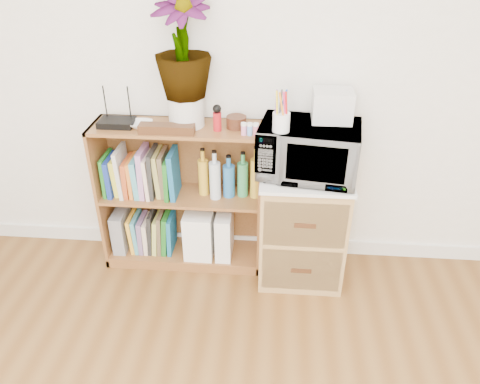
# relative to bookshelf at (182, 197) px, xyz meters

# --- Properties ---
(skirting_board) EXTENTS (4.00, 0.02, 0.10)m
(skirting_board) POSITION_rel_bookshelf_xyz_m (0.35, 0.14, -0.42)
(skirting_board) COLOR white
(skirting_board) RESTS_ON ground
(bookshelf) EXTENTS (1.00, 0.30, 0.95)m
(bookshelf) POSITION_rel_bookshelf_xyz_m (0.00, 0.00, 0.00)
(bookshelf) COLOR brown
(bookshelf) RESTS_ON ground
(wicker_unit) EXTENTS (0.50, 0.45, 0.70)m
(wicker_unit) POSITION_rel_bookshelf_xyz_m (0.75, -0.08, -0.12)
(wicker_unit) COLOR #9E7542
(wicker_unit) RESTS_ON ground
(microwave) EXTENTS (0.58, 0.44, 0.30)m
(microwave) POSITION_rel_bookshelf_xyz_m (0.75, -0.08, 0.39)
(microwave) COLOR silver
(microwave) RESTS_ON wicker_unit
(pen_cup) EXTENTS (0.09, 0.09, 0.10)m
(pen_cup) POSITION_rel_bookshelf_xyz_m (0.59, -0.18, 0.59)
(pen_cup) COLOR white
(pen_cup) RESTS_ON microwave
(small_appliance) EXTENTS (0.21, 0.18, 0.17)m
(small_appliance) POSITION_rel_bookshelf_xyz_m (0.86, -0.01, 0.63)
(small_appliance) COLOR silver
(small_appliance) RESTS_ON microwave
(router) EXTENTS (0.20, 0.14, 0.04)m
(router) POSITION_rel_bookshelf_xyz_m (-0.34, -0.02, 0.49)
(router) COLOR black
(router) RESTS_ON bookshelf
(white_bowl) EXTENTS (0.13, 0.13, 0.03)m
(white_bowl) POSITION_rel_bookshelf_xyz_m (-0.20, -0.03, 0.49)
(white_bowl) COLOR white
(white_bowl) RESTS_ON bookshelf
(plant_pot) EXTENTS (0.20, 0.20, 0.17)m
(plant_pot) POSITION_rel_bookshelf_xyz_m (0.06, 0.02, 0.56)
(plant_pot) COLOR silver
(plant_pot) RESTS_ON bookshelf
(potted_plant) EXTENTS (0.31, 0.31, 0.56)m
(potted_plant) POSITION_rel_bookshelf_xyz_m (0.06, 0.02, 0.93)
(potted_plant) COLOR #3C6E2C
(potted_plant) RESTS_ON plant_pot
(trinket_box) EXTENTS (0.31, 0.08, 0.05)m
(trinket_box) POSITION_rel_bookshelf_xyz_m (-0.03, -0.10, 0.50)
(trinket_box) COLOR #341D0E
(trinket_box) RESTS_ON bookshelf
(kokeshi_doll) EXTENTS (0.05, 0.05, 0.11)m
(kokeshi_doll) POSITION_rel_bookshelf_xyz_m (0.24, -0.04, 0.53)
(kokeshi_doll) COLOR #AB151B
(kokeshi_doll) RESTS_ON bookshelf
(wooden_bowl) EXTENTS (0.11, 0.11, 0.07)m
(wooden_bowl) POSITION_rel_bookshelf_xyz_m (0.34, 0.01, 0.51)
(wooden_bowl) COLOR #391B0F
(wooden_bowl) RESTS_ON bookshelf
(paint_jars) EXTENTS (0.11, 0.04, 0.06)m
(paint_jars) POSITION_rel_bookshelf_xyz_m (0.43, -0.09, 0.50)
(paint_jars) COLOR pink
(paint_jars) RESTS_ON bookshelf
(file_box) EXTENTS (0.08, 0.22, 0.27)m
(file_box) POSITION_rel_bookshelf_xyz_m (-0.42, 0.00, -0.27)
(file_box) COLOR gray
(file_box) RESTS_ON bookshelf
(magazine_holder_left) EXTENTS (0.10, 0.25, 0.31)m
(magazine_holder_left) POSITION_rel_bookshelf_xyz_m (0.06, -0.01, -0.25)
(magazine_holder_left) COLOR white
(magazine_holder_left) RESTS_ON bookshelf
(magazine_holder_mid) EXTENTS (0.10, 0.25, 0.31)m
(magazine_holder_mid) POSITION_rel_bookshelf_xyz_m (0.14, -0.01, -0.25)
(magazine_holder_mid) COLOR white
(magazine_holder_mid) RESTS_ON bookshelf
(magazine_holder_right) EXTENTS (0.10, 0.25, 0.31)m
(magazine_holder_right) POSITION_rel_bookshelf_xyz_m (0.26, -0.01, -0.25)
(magazine_holder_right) COLOR white
(magazine_holder_right) RESTS_ON bookshelf
(cookbooks) EXTENTS (0.45, 0.20, 0.31)m
(cookbooks) POSITION_rel_bookshelf_xyz_m (-0.23, 0.00, 0.16)
(cookbooks) COLOR #1F7520
(cookbooks) RESTS_ON bookshelf
(liquor_bottles) EXTENTS (0.38, 0.07, 0.32)m
(liquor_bottles) POSITION_rel_bookshelf_xyz_m (0.30, 0.00, 0.17)
(liquor_bottles) COLOR gold
(liquor_bottles) RESTS_ON bookshelf
(lower_books) EXTENTS (0.29, 0.19, 0.29)m
(lower_books) POSITION_rel_bookshelf_xyz_m (-0.21, 0.00, -0.28)
(lower_books) COLOR gold
(lower_books) RESTS_ON bookshelf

